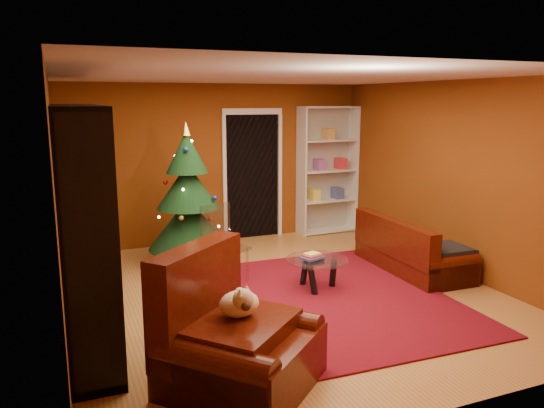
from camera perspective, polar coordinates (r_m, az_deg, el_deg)
name	(u,v)px	position (r m, az deg, el deg)	size (l,w,h in m)	color
floor	(284,296)	(6.60, 1.34, -9.83)	(5.00, 5.50, 0.05)	#A86E34
ceiling	(285,74)	(6.17, 1.45, 13.83)	(5.00, 5.50, 0.05)	silver
wall_back	(218,164)	(8.84, -5.86, 4.34)	(5.00, 0.05, 2.60)	brown
wall_left	(54,205)	(5.74, -22.39, -0.10)	(0.05, 5.50, 2.60)	brown
wall_right	(455,178)	(7.61, 19.11, 2.70)	(0.05, 5.50, 2.60)	brown
doorway	(253,177)	(9.01, -2.09, 2.92)	(1.06, 0.60, 2.16)	black
rug	(323,299)	(6.43, 5.47, -10.12)	(2.88, 3.36, 0.02)	maroon
media_unit	(82,220)	(5.69, -19.76, -1.60)	(0.46, 2.99, 2.29)	black
christmas_tree	(188,197)	(7.54, -9.03, 0.76)	(1.15, 1.15, 2.05)	black
gift_box_green	(199,259)	(7.56, -7.81, -5.92)	(0.27, 0.27, 0.27)	#2A6C24
gift_box_red	(175,241)	(8.69, -10.37, -3.95)	(0.21, 0.21, 0.21)	maroon
white_bookshelf	(328,171)	(9.41, 6.00, 3.60)	(1.06, 0.38, 2.29)	white
armchair	(242,333)	(4.45, -3.29, -13.72)	(1.19, 1.19, 0.93)	#380D05
dog	(239,304)	(4.42, -3.57, -10.67)	(0.40, 0.30, 0.30)	beige
sofa	(413,244)	(7.61, 14.93, -4.15)	(1.77, 0.80, 0.76)	#380D05
coffee_table	(317,274)	(6.69, 4.83, -7.47)	(0.78, 0.78, 0.49)	gray
acrylic_chair	(226,248)	(6.88, -4.96, -4.76)	(0.47, 0.51, 0.91)	#66605B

